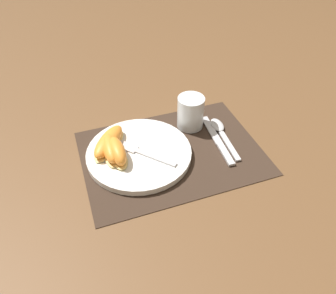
% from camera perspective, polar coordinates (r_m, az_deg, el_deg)
% --- Properties ---
extents(ground_plane, '(3.00, 3.00, 0.00)m').
position_cam_1_polar(ground_plane, '(0.85, 0.65, -1.08)').
color(ground_plane, brown).
extents(placemat, '(0.46, 0.33, 0.00)m').
position_cam_1_polar(placemat, '(0.85, 0.65, -0.98)').
color(placemat, '#38281E').
rests_on(placemat, ground_plane).
extents(plate, '(0.27, 0.27, 0.02)m').
position_cam_1_polar(plate, '(0.83, -5.05, -1.10)').
color(plate, white).
rests_on(plate, placemat).
extents(juice_glass, '(0.07, 0.07, 0.09)m').
position_cam_1_polar(juice_glass, '(0.91, 3.93, 5.77)').
color(juice_glass, silver).
rests_on(juice_glass, placemat).
extents(knife, '(0.03, 0.20, 0.01)m').
position_cam_1_polar(knife, '(0.89, 8.63, 1.13)').
color(knife, silver).
rests_on(knife, placemat).
extents(spoon, '(0.04, 0.18, 0.01)m').
position_cam_1_polar(spoon, '(0.92, 9.09, 2.91)').
color(spoon, silver).
rests_on(spoon, placemat).
extents(fork, '(0.14, 0.15, 0.00)m').
position_cam_1_polar(fork, '(0.82, -5.11, -0.75)').
color(fork, silver).
rests_on(fork, plate).
extents(citrus_wedge_0, '(0.12, 0.13, 0.04)m').
position_cam_1_polar(citrus_wedge_0, '(0.84, -10.29, 0.86)').
color(citrus_wedge_0, '#F4DB84').
rests_on(citrus_wedge_0, plate).
extents(citrus_wedge_1, '(0.05, 0.12, 0.04)m').
position_cam_1_polar(citrus_wedge_1, '(0.82, -10.03, -0.24)').
color(citrus_wedge_1, '#F4DB84').
rests_on(citrus_wedge_1, plate).
extents(citrus_wedge_2, '(0.05, 0.10, 0.05)m').
position_cam_1_polar(citrus_wedge_2, '(0.80, -8.85, -0.84)').
color(citrus_wedge_2, '#F4DB84').
rests_on(citrus_wedge_2, plate).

